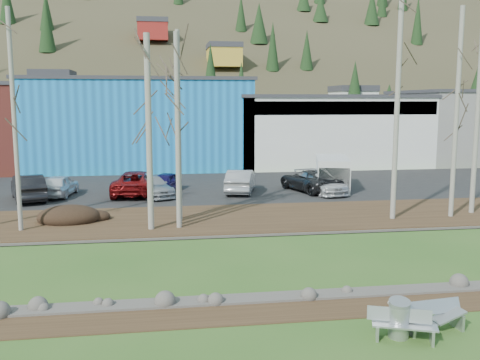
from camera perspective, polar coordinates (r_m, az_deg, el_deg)
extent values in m
plane|color=#2E571C|center=(14.77, 8.93, -16.55)|extent=(200.00, 200.00, 0.00)
cube|color=#382616|center=(16.61, 6.71, -13.54)|extent=(80.00, 1.80, 0.03)
cube|color=#382616|center=(28.23, 0.12, -4.13)|extent=(80.00, 7.00, 0.15)
cube|color=black|center=(38.47, -2.22, -0.77)|extent=(80.00, 14.00, 0.14)
cube|color=#1663A8|center=(51.83, -10.61, 5.83)|extent=(20.00, 12.00, 8.00)
cube|color=#333338|center=(51.82, -10.73, 10.42)|extent=(20.40, 12.24, 0.30)
cube|color=silver|center=(54.28, 8.84, 5.19)|extent=(18.00, 12.00, 6.50)
cube|color=#333338|center=(54.20, 8.92, 8.78)|extent=(18.36, 12.24, 0.30)
cube|color=navy|center=(48.61, 10.98, 7.54)|extent=(17.64, 0.20, 1.20)
cube|color=gray|center=(60.97, 23.42, 5.18)|extent=(14.00, 12.00, 7.00)
cube|color=#333338|center=(60.92, 23.62, 8.60)|extent=(14.28, 12.24, 0.30)
cube|color=#B3B6B8|center=(15.07, 14.42, -15.36)|extent=(0.25, 0.50, 0.40)
cube|color=#B3B6B8|center=(15.20, 19.80, -15.39)|extent=(0.25, 0.50, 0.40)
cube|color=#B3B6B8|center=(15.08, 16.63, -13.62)|extent=(1.58, 0.68, 0.37)
cube|color=#B3B6B8|center=(15.04, 17.16, -14.65)|extent=(1.71, 1.01, 0.05)
cube|color=#B3B6B8|center=(15.53, 17.60, -14.67)|extent=(0.14, 0.55, 0.44)
cube|color=#B3B6B8|center=(16.35, 22.15, -13.72)|extent=(0.14, 0.55, 0.44)
cube|color=#B3B6B8|center=(15.98, 19.71, -12.65)|extent=(1.81, 0.40, 0.39)
cube|color=gray|center=(15.62, 18.58, -13.87)|extent=(0.92, 0.60, 0.33)
cube|color=gray|center=(16.11, 21.32, -13.32)|extent=(0.92, 0.60, 0.33)
cylinder|color=#B3B6B8|center=(15.19, 16.59, -14.15)|extent=(0.63, 0.63, 0.94)
cylinder|color=gold|center=(17.22, 16.01, -12.87)|extent=(0.01, 0.01, 0.11)
cylinder|color=gold|center=(17.27, 15.92, -12.79)|extent=(0.01, 0.01, 0.11)
ellipsoid|color=white|center=(17.22, 16.08, -12.45)|extent=(0.38, 0.21, 0.21)
cube|color=gray|center=(17.20, 16.08, -12.32)|extent=(0.24, 0.12, 0.02)
sphere|color=white|center=(17.24, 16.60, -12.10)|extent=(0.12, 0.12, 0.12)
cone|color=gold|center=(17.27, 16.84, -12.08)|extent=(0.07, 0.04, 0.03)
ellipsoid|color=black|center=(28.53, -17.79, -3.62)|extent=(3.16, 2.23, 0.62)
cylinder|color=#A29F92|center=(26.82, -22.93, 5.76)|extent=(0.21, 0.21, 10.25)
cylinder|color=#A29F92|center=(26.17, -6.63, 4.20)|extent=(0.27, 0.27, 8.32)
cylinder|color=#A29F92|center=(25.48, -6.67, 5.11)|extent=(0.24, 0.24, 9.23)
cylinder|color=#A29F92|center=(25.37, -9.69, 4.93)|extent=(0.29, 0.29, 9.14)
cylinder|color=#A29F92|center=(27.39, -6.55, 5.70)|extent=(0.22, 0.22, 9.57)
cylinder|color=#A29F92|center=(28.42, 16.41, 7.38)|extent=(0.26, 0.26, 11.43)
cylinder|color=#A29F92|center=(30.01, 22.10, 6.56)|extent=(0.24, 0.24, 10.82)
cylinder|color=#A29F92|center=(31.47, 24.02, 6.71)|extent=(0.26, 0.26, 11.04)
imported|color=white|center=(36.24, -18.74, -0.54)|extent=(2.16, 4.32, 1.41)
imported|color=black|center=(35.43, -21.65, -0.74)|extent=(3.16, 5.12, 1.59)
imported|color=maroon|center=(35.59, -11.01, -0.28)|extent=(3.18, 5.88, 1.57)
imported|color=#9FA2A7|center=(34.79, -9.44, -0.65)|extent=(3.41, 4.88, 1.31)
imported|color=#1A1450|center=(36.36, -8.08, -0.26)|extent=(2.78, 4.02, 1.27)
imported|color=#AEADAF|center=(35.73, 0.06, -0.10)|extent=(2.79, 4.98, 1.55)
imported|color=#232426|center=(36.71, 7.48, -0.03)|extent=(3.82, 5.69, 1.45)
imported|color=silver|center=(35.99, 8.64, -0.26)|extent=(2.89, 5.13, 1.40)
cube|color=white|center=(37.62, 9.79, 0.71)|extent=(3.33, 5.43, 2.21)
cube|color=black|center=(35.64, 9.98, 0.28)|extent=(2.20, 1.53, 1.37)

